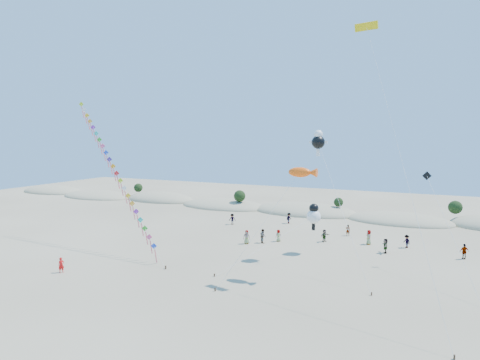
# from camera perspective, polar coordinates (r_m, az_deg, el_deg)

# --- Properties ---
(ground) EXTENTS (160.00, 160.00, 0.00)m
(ground) POSITION_cam_1_polar(r_m,az_deg,el_deg) (33.67, -13.17, -17.61)
(ground) COLOR #84775B
(ground) RESTS_ON ground
(dune_ridge) EXTENTS (145.30, 11.49, 5.57)m
(dune_ridge) POSITION_cam_1_polar(r_m,az_deg,el_deg) (72.89, 9.92, -4.55)
(dune_ridge) COLOR tan
(dune_ridge) RESTS_ON ground
(kite_train) EXTENTS (19.95, 8.58, 18.63)m
(kite_train) POSITION_cam_1_polar(r_m,az_deg,el_deg) (50.93, -17.54, 1.67)
(kite_train) COLOR #3F2D1E
(kite_train) RESTS_ON ground
(fish_kite) EXTENTS (7.26, 7.11, 10.66)m
(fish_kite) POSITION_cam_1_polar(r_m,az_deg,el_deg) (38.05, 8.88, 1.05)
(fish_kite) COLOR #3F2D1E
(fish_kite) RESTS_ON ground
(cartoon_kite_low) EXTENTS (7.51, 12.79, 5.85)m
(cartoon_kite_low) POSITION_cam_1_polar(r_m,az_deg,el_deg) (47.31, 10.42, -4.89)
(cartoon_kite_low) COLOR #3F2D1E
(cartoon_kite_low) RESTS_ON ground
(cartoon_kite_high) EXTENTS (8.13, 9.85, 14.26)m
(cartoon_kite_high) POSITION_cam_1_polar(r_m,az_deg,el_deg) (44.96, 11.08, 5.48)
(cartoon_kite_high) COLOR #3F2D1E
(cartoon_kite_high) RESTS_ON ground
(parafoil_kite) EXTENTS (8.61, 12.99, 23.83)m
(parafoil_kite) POSITION_cam_1_polar(r_m,az_deg,el_deg) (39.98, 17.75, 19.31)
(parafoil_kite) COLOR #3F2D1E
(parafoil_kite) RESTS_ON ground
(dark_kite) EXTENTS (4.92, 10.56, 9.93)m
(dark_kite) POSITION_cam_1_polar(r_m,az_deg,el_deg) (43.50, 26.59, -3.46)
(dark_kite) COLOR #3F2D1E
(dark_kite) RESTS_ON ground
(flyer_foreground) EXTENTS (0.57, 0.67, 1.54)m
(flyer_foreground) POSITION_cam_1_polar(r_m,az_deg,el_deg) (44.53, -24.07, -10.99)
(flyer_foreground) COLOR red
(flyer_foreground) RESTS_ON ground
(beachgoers) EXTENTS (32.24, 14.83, 1.85)m
(beachgoers) POSITION_cam_1_polar(r_m,az_deg,el_deg) (54.01, 11.39, -7.53)
(beachgoers) COLOR slate
(beachgoers) RESTS_ON ground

